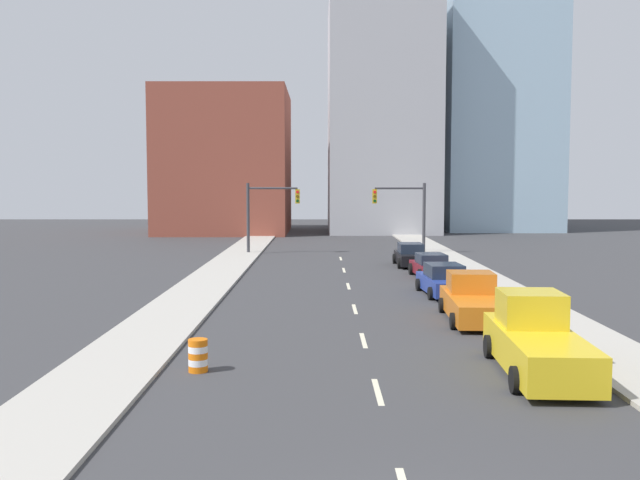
{
  "coord_description": "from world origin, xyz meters",
  "views": [
    {
      "loc": [
        -1.51,
        -9.99,
        5.4
      ],
      "look_at": [
        -1.33,
        30.9,
        2.2
      ],
      "focal_mm": 40.0,
      "sensor_mm": 36.0,
      "label": 1
    }
  ],
  "objects_px": {
    "sedan_blue": "(441,281)",
    "sedan_black": "(407,256)",
    "traffic_barrel": "(195,356)",
    "pickup_truck_orange": "(470,301)",
    "traffic_signal_left": "(261,208)",
    "traffic_signal_right": "(405,208)",
    "pickup_truck_yellow": "(533,341)",
    "sedan_maroon": "(428,266)"
  },
  "relations": [
    {
      "from": "traffic_barrel",
      "to": "sedan_maroon",
      "type": "bearing_deg",
      "value": 64.42
    },
    {
      "from": "traffic_signal_left",
      "to": "traffic_barrel",
      "type": "relative_size",
      "value": 5.79
    },
    {
      "from": "traffic_signal_left",
      "to": "sedan_blue",
      "type": "height_order",
      "value": "traffic_signal_left"
    },
    {
      "from": "traffic_signal_left",
      "to": "pickup_truck_orange",
      "type": "bearing_deg",
      "value": -68.93
    },
    {
      "from": "pickup_truck_orange",
      "to": "sedan_black",
      "type": "height_order",
      "value": "pickup_truck_orange"
    },
    {
      "from": "traffic_signal_right",
      "to": "sedan_maroon",
      "type": "bearing_deg",
      "value": -91.58
    },
    {
      "from": "pickup_truck_yellow",
      "to": "pickup_truck_orange",
      "type": "xyz_separation_m",
      "value": [
        -0.08,
        8.01,
        -0.16
      ]
    },
    {
      "from": "sedan_blue",
      "to": "sedan_black",
      "type": "distance_m",
      "value": 12.39
    },
    {
      "from": "sedan_blue",
      "to": "sedan_black",
      "type": "xyz_separation_m",
      "value": [
        -0.06,
        12.39,
        0.0
      ]
    },
    {
      "from": "traffic_signal_left",
      "to": "sedan_black",
      "type": "height_order",
      "value": "traffic_signal_left"
    },
    {
      "from": "traffic_barrel",
      "to": "traffic_signal_left",
      "type": "bearing_deg",
      "value": 91.35
    },
    {
      "from": "sedan_maroon",
      "to": "traffic_signal_right",
      "type": "bearing_deg",
      "value": 85.41
    },
    {
      "from": "traffic_signal_left",
      "to": "sedan_blue",
      "type": "xyz_separation_m",
      "value": [
        10.41,
        -20.74,
        -2.89
      ]
    },
    {
      "from": "traffic_signal_right",
      "to": "pickup_truck_orange",
      "type": "bearing_deg",
      "value": -91.53
    },
    {
      "from": "sedan_maroon",
      "to": "sedan_black",
      "type": "bearing_deg",
      "value": 91.35
    },
    {
      "from": "traffic_signal_right",
      "to": "traffic_barrel",
      "type": "xyz_separation_m",
      "value": [
        -10.36,
        -35.07,
        -3.1
      ]
    },
    {
      "from": "traffic_barrel",
      "to": "pickup_truck_yellow",
      "type": "distance_m",
      "value": 9.73
    },
    {
      "from": "traffic_signal_right",
      "to": "sedan_blue",
      "type": "xyz_separation_m",
      "value": [
        -0.78,
        -20.74,
        -2.89
      ]
    },
    {
      "from": "traffic_barrel",
      "to": "sedan_black",
      "type": "distance_m",
      "value": 28.37
    },
    {
      "from": "pickup_truck_orange",
      "to": "sedan_maroon",
      "type": "xyz_separation_m",
      "value": [
        0.33,
        12.93,
        -0.11
      ]
    },
    {
      "from": "pickup_truck_orange",
      "to": "traffic_barrel",
      "type": "bearing_deg",
      "value": -137.91
    },
    {
      "from": "traffic_barrel",
      "to": "pickup_truck_orange",
      "type": "height_order",
      "value": "pickup_truck_orange"
    },
    {
      "from": "sedan_blue",
      "to": "sedan_black",
      "type": "bearing_deg",
      "value": 86.96
    },
    {
      "from": "traffic_signal_left",
      "to": "sedan_maroon",
      "type": "height_order",
      "value": "traffic_signal_left"
    },
    {
      "from": "sedan_maroon",
      "to": "traffic_barrel",
      "type": "bearing_deg",
      "value": -118.59
    },
    {
      "from": "pickup_truck_orange",
      "to": "sedan_blue",
      "type": "relative_size",
      "value": 1.19
    },
    {
      "from": "traffic_signal_left",
      "to": "pickup_truck_orange",
      "type": "xyz_separation_m",
      "value": [
        10.47,
        -27.17,
        -2.83
      ]
    },
    {
      "from": "pickup_truck_orange",
      "to": "sedan_blue",
      "type": "height_order",
      "value": "pickup_truck_orange"
    },
    {
      "from": "traffic_barrel",
      "to": "sedan_black",
      "type": "relative_size",
      "value": 0.2
    },
    {
      "from": "pickup_truck_yellow",
      "to": "sedan_maroon",
      "type": "distance_m",
      "value": 20.95
    },
    {
      "from": "traffic_signal_right",
      "to": "traffic_barrel",
      "type": "height_order",
      "value": "traffic_signal_right"
    },
    {
      "from": "traffic_barrel",
      "to": "sedan_maroon",
      "type": "distance_m",
      "value": 23.09
    },
    {
      "from": "traffic_barrel",
      "to": "traffic_signal_right",
      "type": "bearing_deg",
      "value": 73.54
    },
    {
      "from": "sedan_blue",
      "to": "sedan_black",
      "type": "height_order",
      "value": "sedan_blue"
    },
    {
      "from": "traffic_signal_left",
      "to": "traffic_barrel",
      "type": "bearing_deg",
      "value": -88.65
    },
    {
      "from": "traffic_barrel",
      "to": "sedan_black",
      "type": "height_order",
      "value": "sedan_black"
    },
    {
      "from": "traffic_signal_right",
      "to": "sedan_maroon",
      "type": "distance_m",
      "value": 14.54
    },
    {
      "from": "sedan_black",
      "to": "pickup_truck_orange",
      "type": "bearing_deg",
      "value": -89.88
    },
    {
      "from": "sedan_blue",
      "to": "pickup_truck_orange",
      "type": "bearing_deg",
      "value": -92.81
    },
    {
      "from": "traffic_signal_right",
      "to": "sedan_maroon",
      "type": "xyz_separation_m",
      "value": [
        -0.39,
        -14.24,
        -2.94
      ]
    },
    {
      "from": "traffic_signal_right",
      "to": "sedan_black",
      "type": "distance_m",
      "value": 8.88
    },
    {
      "from": "pickup_truck_yellow",
      "to": "sedan_blue",
      "type": "height_order",
      "value": "pickup_truck_yellow"
    }
  ]
}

